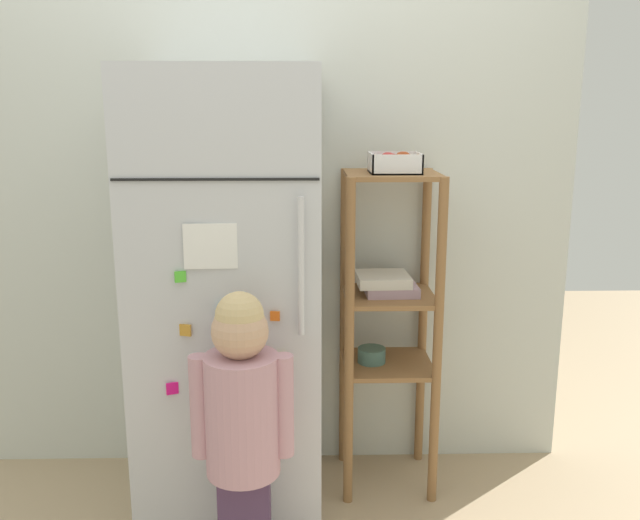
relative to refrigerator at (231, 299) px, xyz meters
name	(u,v)px	position (x,y,z in m)	size (l,w,h in m)	color
ground_plane	(273,502)	(0.14, -0.02, -0.82)	(6.00, 6.00, 0.00)	tan
kitchen_wall_back	(273,216)	(0.14, 0.35, 0.25)	(2.43, 0.03, 2.13)	silver
refrigerator	(231,299)	(0.00, 0.00, 0.00)	(0.65, 0.67, 1.63)	silver
child_standing	(242,414)	(0.08, -0.48, -0.23)	(0.31, 0.23, 0.98)	#48314F
pantry_shelf_unit	(388,305)	(0.59, 0.14, -0.07)	(0.36, 0.35, 1.26)	olive
fruit_bin	(396,163)	(0.61, 0.12, 0.48)	(0.18, 0.19, 0.08)	white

